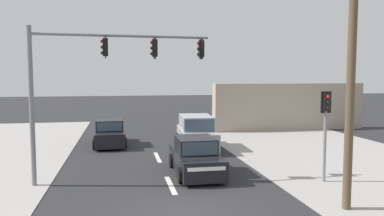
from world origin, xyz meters
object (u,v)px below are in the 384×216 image
at_px(traffic_signal_mast, 97,71).
at_px(suv_receding_far, 196,133).
at_px(utility_pole_foreground_right, 349,24).
at_px(pedestal_signal_right_kerb, 326,121).
at_px(sedan_oncoming_mid, 196,157).
at_px(sedan_oncoming_near, 110,134).

distance_m(traffic_signal_mast, suv_receding_far, 8.50).
xyz_separation_m(utility_pole_foreground_right, pedestal_signal_right_kerb, (1.06, 2.92, -3.26)).
distance_m(sedan_oncoming_mid, suv_receding_far, 5.46).
bearing_deg(sedan_oncoming_mid, sedan_oncoming_near, 116.81).
height_order(sedan_oncoming_near, suv_receding_far, suv_receding_far).
bearing_deg(traffic_signal_mast, suv_receding_far, 48.77).
bearing_deg(sedan_oncoming_near, suv_receding_far, -23.22).
distance_m(sedan_oncoming_near, suv_receding_far, 5.33).
relative_size(utility_pole_foreground_right, suv_receding_far, 2.29).
distance_m(utility_pole_foreground_right, sedan_oncoming_mid, 8.02).
height_order(utility_pole_foreground_right, pedestal_signal_right_kerb, utility_pole_foreground_right).
relative_size(traffic_signal_mast, pedestal_signal_right_kerb, 1.93).
bearing_deg(pedestal_signal_right_kerb, traffic_signal_mast, 168.77).
height_order(pedestal_signal_right_kerb, suv_receding_far, pedestal_signal_right_kerb).
relative_size(utility_pole_foreground_right, sedan_oncoming_mid, 2.50).
bearing_deg(traffic_signal_mast, pedestal_signal_right_kerb, -11.23).
height_order(traffic_signal_mast, suv_receding_far, traffic_signal_mast).
distance_m(utility_pole_foreground_right, suv_receding_far, 11.79).
height_order(utility_pole_foreground_right, suv_receding_far, utility_pole_foreground_right).
bearing_deg(utility_pole_foreground_right, sedan_oncoming_mid, 125.25).
relative_size(sedan_oncoming_near, suv_receding_far, 0.93).
bearing_deg(sedan_oncoming_mid, utility_pole_foreground_right, -54.75).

